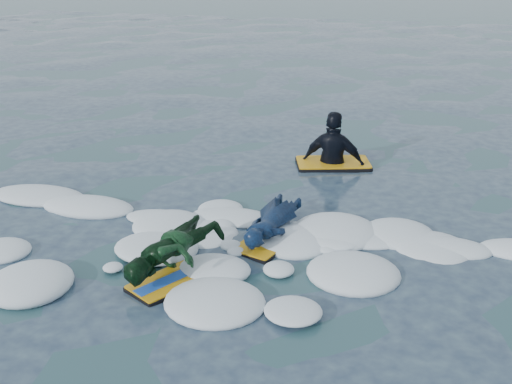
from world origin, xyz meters
TOP-DOWN VIEW (x-y plane):
  - ground at (0.00, 0.00)m, footprint 120.00×120.00m
  - foam_band at (0.00, 1.03)m, footprint 12.00×3.10m
  - prone_woman_unit at (0.16, 1.23)m, footprint 0.79×1.51m
  - prone_child_unit at (-0.68, 0.04)m, footprint 1.11×1.47m
  - waiting_rider_unit at (0.62, 3.91)m, footprint 1.30×0.93m

SIDE VIEW (x-z plane):
  - ground at x=0.00m, z-range 0.00..0.00m
  - foam_band at x=0.00m, z-range -0.15..0.15m
  - waiting_rider_unit at x=0.62m, z-range -0.85..0.91m
  - prone_woman_unit at x=0.16m, z-range 0.00..0.36m
  - prone_child_unit at x=-0.68m, z-range 0.01..0.53m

